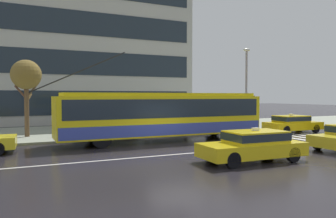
{
  "coord_description": "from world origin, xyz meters",
  "views": [
    {
      "loc": [
        -7.05,
        -14.64,
        2.7
      ],
      "look_at": [
        1.09,
        2.95,
        1.93
      ],
      "focal_mm": 34.84,
      "sensor_mm": 36.0,
      "label": 1
    }
  ],
  "objects_px": {
    "trolleybus": "(164,115)",
    "pedestrian_approaching_curb": "(94,112)",
    "street_lamp": "(246,81)",
    "street_tree_bare": "(26,76)",
    "taxi_oncoming_near": "(253,144)",
    "pedestrian_at_shelter": "(208,109)",
    "pedestrian_walking_past": "(185,110)",
    "taxi_ahead_of_bus": "(292,123)",
    "bus_shelter": "(120,106)"
  },
  "relations": [
    {
      "from": "pedestrian_approaching_curb",
      "to": "pedestrian_walking_past",
      "type": "xyz_separation_m",
      "value": [
        6.26,
        -0.46,
        0.06
      ]
    },
    {
      "from": "pedestrian_walking_past",
      "to": "taxi_ahead_of_bus",
      "type": "bearing_deg",
      "value": -15.7
    },
    {
      "from": "trolleybus",
      "to": "bus_shelter",
      "type": "height_order",
      "value": "trolleybus"
    },
    {
      "from": "bus_shelter",
      "to": "pedestrian_walking_past",
      "type": "distance_m",
      "value": 4.52
    },
    {
      "from": "pedestrian_walking_past",
      "to": "trolleybus",
      "type": "bearing_deg",
      "value": -138.34
    },
    {
      "from": "taxi_ahead_of_bus",
      "to": "pedestrian_walking_past",
      "type": "relative_size",
      "value": 2.15
    },
    {
      "from": "taxi_ahead_of_bus",
      "to": "street_tree_bare",
      "type": "distance_m",
      "value": 18.75
    },
    {
      "from": "taxi_oncoming_near",
      "to": "pedestrian_approaching_curb",
      "type": "distance_m",
      "value": 10.94
    },
    {
      "from": "trolleybus",
      "to": "taxi_ahead_of_bus",
      "type": "height_order",
      "value": "trolleybus"
    },
    {
      "from": "taxi_ahead_of_bus",
      "to": "street_lamp",
      "type": "bearing_deg",
      "value": 140.45
    },
    {
      "from": "taxi_ahead_of_bus",
      "to": "pedestrian_approaching_curb",
      "type": "bearing_deg",
      "value": 169.33
    },
    {
      "from": "bus_shelter",
      "to": "street_tree_bare",
      "type": "distance_m",
      "value": 6.16
    },
    {
      "from": "trolleybus",
      "to": "pedestrian_at_shelter",
      "type": "bearing_deg",
      "value": 31.27
    },
    {
      "from": "bus_shelter",
      "to": "pedestrian_walking_past",
      "type": "bearing_deg",
      "value": -9.47
    },
    {
      "from": "street_lamp",
      "to": "street_tree_bare",
      "type": "bearing_deg",
      "value": 171.53
    },
    {
      "from": "trolleybus",
      "to": "pedestrian_approaching_curb",
      "type": "distance_m",
      "value": 4.57
    },
    {
      "from": "taxi_ahead_of_bus",
      "to": "street_lamp",
      "type": "height_order",
      "value": "street_lamp"
    },
    {
      "from": "pedestrian_at_shelter",
      "to": "pedestrian_walking_past",
      "type": "relative_size",
      "value": 1.0
    },
    {
      "from": "trolleybus",
      "to": "taxi_ahead_of_bus",
      "type": "bearing_deg",
      "value": 1.16
    },
    {
      "from": "trolleybus",
      "to": "pedestrian_approaching_curb",
      "type": "xyz_separation_m",
      "value": [
        -3.56,
        2.86,
        0.1
      ]
    },
    {
      "from": "taxi_ahead_of_bus",
      "to": "pedestrian_walking_past",
      "type": "bearing_deg",
      "value": 164.3
    },
    {
      "from": "trolleybus",
      "to": "pedestrian_approaching_curb",
      "type": "relative_size",
      "value": 7.02
    },
    {
      "from": "taxi_ahead_of_bus",
      "to": "taxi_oncoming_near",
      "type": "bearing_deg",
      "value": -142.87
    },
    {
      "from": "taxi_oncoming_near",
      "to": "pedestrian_approaching_curb",
      "type": "height_order",
      "value": "pedestrian_approaching_curb"
    },
    {
      "from": "street_lamp",
      "to": "street_tree_bare",
      "type": "distance_m",
      "value": 15.53
    },
    {
      "from": "taxi_ahead_of_bus",
      "to": "trolleybus",
      "type": "bearing_deg",
      "value": -178.84
    },
    {
      "from": "pedestrian_at_shelter",
      "to": "street_lamp",
      "type": "height_order",
      "value": "street_lamp"
    },
    {
      "from": "bus_shelter",
      "to": "pedestrian_approaching_curb",
      "type": "relative_size",
      "value": 2.02
    },
    {
      "from": "pedestrian_approaching_curb",
      "to": "pedestrian_walking_past",
      "type": "height_order",
      "value": "pedestrian_walking_past"
    },
    {
      "from": "trolleybus",
      "to": "street_lamp",
      "type": "bearing_deg",
      "value": 16.34
    },
    {
      "from": "trolleybus",
      "to": "pedestrian_at_shelter",
      "type": "xyz_separation_m",
      "value": [
        4.93,
        2.99,
        0.15
      ]
    },
    {
      "from": "bus_shelter",
      "to": "pedestrian_approaching_curb",
      "type": "xyz_separation_m",
      "value": [
        -1.82,
        -0.29,
        -0.36
      ]
    },
    {
      "from": "bus_shelter",
      "to": "trolleybus",
      "type": "bearing_deg",
      "value": -61.1
    },
    {
      "from": "taxi_oncoming_near",
      "to": "pedestrian_walking_past",
      "type": "height_order",
      "value": "pedestrian_walking_past"
    },
    {
      "from": "pedestrian_at_shelter",
      "to": "trolleybus",
      "type": "bearing_deg",
      "value": -148.73
    },
    {
      "from": "street_lamp",
      "to": "pedestrian_walking_past",
      "type": "bearing_deg",
      "value": 179.16
    },
    {
      "from": "trolleybus",
      "to": "bus_shelter",
      "type": "relative_size",
      "value": 3.48
    },
    {
      "from": "pedestrian_at_shelter",
      "to": "pedestrian_approaching_curb",
      "type": "relative_size",
      "value": 1.02
    },
    {
      "from": "pedestrian_walking_past",
      "to": "street_lamp",
      "type": "relative_size",
      "value": 0.32
    },
    {
      "from": "taxi_oncoming_near",
      "to": "pedestrian_at_shelter",
      "type": "xyz_separation_m",
      "value": [
        4.02,
        10.06,
        1.04
      ]
    },
    {
      "from": "trolleybus",
      "to": "street_tree_bare",
      "type": "relative_size",
      "value": 2.81
    },
    {
      "from": "trolleybus",
      "to": "bus_shelter",
      "type": "distance_m",
      "value": 3.63
    },
    {
      "from": "pedestrian_walking_past",
      "to": "street_tree_bare",
      "type": "relative_size",
      "value": 0.41
    },
    {
      "from": "pedestrian_approaching_curb",
      "to": "trolleybus",
      "type": "bearing_deg",
      "value": -38.85
    },
    {
      "from": "bus_shelter",
      "to": "street_lamp",
      "type": "xyz_separation_m",
      "value": [
        9.7,
        -0.82,
        1.79
      ]
    },
    {
      "from": "pedestrian_at_shelter",
      "to": "pedestrian_approaching_curb",
      "type": "distance_m",
      "value": 8.48
    },
    {
      "from": "taxi_oncoming_near",
      "to": "bus_shelter",
      "type": "distance_m",
      "value": 10.64
    },
    {
      "from": "pedestrian_approaching_curb",
      "to": "pedestrian_at_shelter",
      "type": "bearing_deg",
      "value": 0.86
    },
    {
      "from": "taxi_oncoming_near",
      "to": "street_lamp",
      "type": "bearing_deg",
      "value": 53.13
    },
    {
      "from": "pedestrian_at_shelter",
      "to": "pedestrian_walking_past",
      "type": "distance_m",
      "value": 2.29
    }
  ]
}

